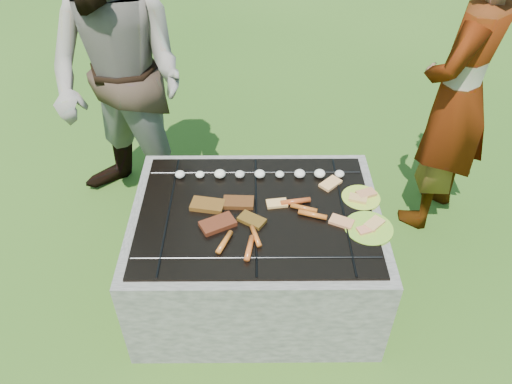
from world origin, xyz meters
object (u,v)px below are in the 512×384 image
cook (459,96)px  bystander (119,82)px  plate_far (361,197)px  plate_near (369,228)px  fire_pit (256,254)px

cook → bystander: bystander is taller
plate_far → plate_near: 0.23m
fire_pit → plate_far: size_ratio=4.89×
fire_pit → plate_near: plate_near is taller
plate_far → bystander: bystander is taller
fire_pit → bystander: bearing=136.5°
plate_near → bystander: (-1.36, 0.88, 0.34)m
fire_pit → cook: cook is taller
cook → plate_near: bearing=1.8°
fire_pit → plate_near: size_ratio=4.11×
plate_far → cook: size_ratio=0.15×
fire_pit → cook: 1.48m
bystander → plate_far: bearing=4.1°
plate_far → bystander: (-1.36, 0.65, 0.34)m
bystander → plate_near: bearing=-3.3°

